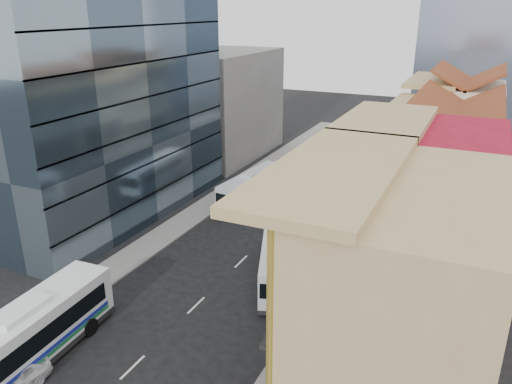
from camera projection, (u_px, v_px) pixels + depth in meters
The scene contains 14 objects.
ground at pixel (121, 378), 27.92m from camera, with size 200.00×200.00×0.00m, color black.
sidewalk_right at pixel (365, 245), 43.21m from camera, with size 3.00×90.00×0.15m, color slate.
sidewalk_left at pixel (196, 213), 49.93m from camera, with size 3.00×90.00×0.15m, color slate.
shophouse_tan at pixel (403, 300), 24.53m from camera, with size 8.00×14.00×12.00m, color tan.
shophouse_red at pixel (433, 213), 34.72m from camera, with size 8.00×10.00×12.00m, color #A51228.
shophouse_cream_near at pixel (444, 185), 43.13m from camera, with size 8.00×9.00×10.00m, color silver.
shophouse_cream_mid at pixel (453, 158), 50.77m from camera, with size 8.00×9.00×10.00m, color silver.
shophouse_cream_far at pixel (461, 131), 59.51m from camera, with size 8.00×12.00×11.00m, color silver.
office_tower at pixel (92, 59), 45.51m from camera, with size 12.00×26.00×30.00m, color #364756.
office_block_far at pixel (224, 105), 67.44m from camera, with size 10.00×18.00×14.00m, color gray.
bus_left_near at pixel (26, 336), 28.29m from camera, with size 2.87×12.24×3.93m, color white, non-canonical shape.
bus_left_far at pixel (253, 187), 52.46m from camera, with size 2.47×10.57×3.39m, color silver, non-canonical shape.
bus_right at pixel (279, 257), 37.70m from camera, with size 2.58×11.00×3.53m, color silver, non-canonical shape.
sedan_left at pixel (9, 382), 26.55m from camera, with size 1.81×4.49×1.53m, color white.
Camera 1 is at (16.33, -17.19, 19.57)m, focal length 35.00 mm.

